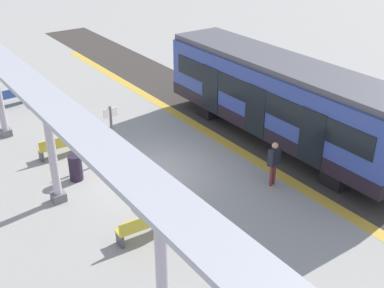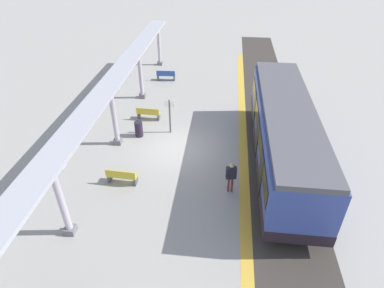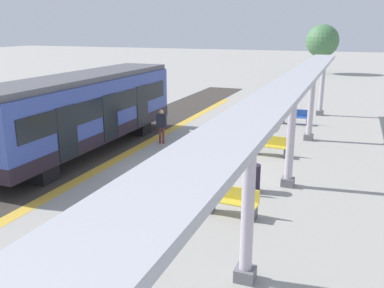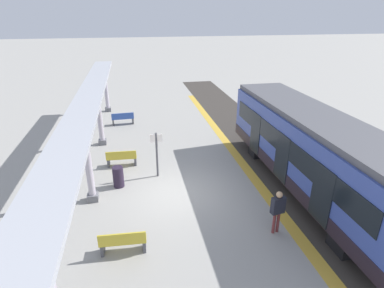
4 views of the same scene
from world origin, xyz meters
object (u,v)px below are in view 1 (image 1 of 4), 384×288
object	(u,v)px
bench_near_end	(10,97)
bench_far_end	(141,227)
passenger_waiting_near_edge	(274,159)
bench_mid_platform	(58,147)
canopy_pillar_third	(52,152)
trash_bin	(76,168)
canopy_pillar_fourth	(162,269)
train_near_carriage	(280,100)
platform_info_sign	(112,128)

from	to	relation	value
bench_near_end	bench_far_end	size ratio (longest dim) A/B	1.00
passenger_waiting_near_edge	bench_mid_platform	bearing A→B (deg)	-49.59
bench_far_end	passenger_waiting_near_edge	distance (m)	5.32
canopy_pillar_third	trash_bin	xyz separation A→B (m)	(-1.04, -0.94, -1.36)
passenger_waiting_near_edge	canopy_pillar_fourth	bearing A→B (deg)	26.49
bench_far_end	passenger_waiting_near_edge	xyz separation A→B (m)	(-5.29, -0.02, 0.60)
train_near_carriage	bench_near_end	xyz separation A→B (m)	(7.94, -10.30, -1.38)
bench_mid_platform	platform_info_sign	distance (m)	2.36
bench_mid_platform	trash_bin	world-z (taller)	trash_bin
bench_near_end	passenger_waiting_near_edge	distance (m)	13.85
bench_far_end	trash_bin	bearing A→B (deg)	-86.99
canopy_pillar_fourth	bench_near_end	bearing A→B (deg)	-94.20
canopy_pillar_third	bench_mid_platform	xyz separation A→B (m)	(-1.16, -2.97, -1.39)
train_near_carriage	bench_far_end	distance (m)	8.34
canopy_pillar_fourth	passenger_waiting_near_edge	size ratio (longest dim) A/B	2.16
train_near_carriage	canopy_pillar_fourth	world-z (taller)	canopy_pillar_fourth
canopy_pillar_third	trash_bin	distance (m)	1.95
bench_near_end	platform_info_sign	world-z (taller)	platform_info_sign
bench_near_end	bench_mid_platform	size ratio (longest dim) A/B	1.00
bench_near_end	bench_far_end	xyz separation A→B (m)	(-0.09, 12.76, 0.00)
canopy_pillar_fourth	platform_info_sign	world-z (taller)	canopy_pillar_fourth
canopy_pillar_third	passenger_waiting_near_edge	xyz separation A→B (m)	(-6.56, 3.37, -0.79)
bench_mid_platform	bench_far_end	distance (m)	6.36
canopy_pillar_third	bench_far_end	xyz separation A→B (m)	(-1.27, 3.39, -1.39)
canopy_pillar_third	trash_bin	size ratio (longest dim) A/B	3.78
canopy_pillar_fourth	bench_far_end	distance (m)	3.75
bench_mid_platform	platform_info_sign	world-z (taller)	platform_info_sign
canopy_pillar_fourth	trash_bin	xyz separation A→B (m)	(-1.04, -7.58, -1.36)
canopy_pillar_third	canopy_pillar_fourth	size ratio (longest dim) A/B	1.00
platform_info_sign	bench_far_end	bearing A→B (deg)	72.38
passenger_waiting_near_edge	platform_info_sign	bearing A→B (deg)	-53.10
canopy_pillar_third	canopy_pillar_fourth	xyz separation A→B (m)	(0.00, 6.64, 0.00)
canopy_pillar_third	bench_far_end	distance (m)	3.88
bench_far_end	passenger_waiting_near_edge	size ratio (longest dim) A/B	0.91
bench_mid_platform	bench_far_end	world-z (taller)	same
canopy_pillar_third	train_near_carriage	bearing A→B (deg)	174.19
canopy_pillar_third	passenger_waiting_near_edge	size ratio (longest dim) A/B	2.16
canopy_pillar_fourth	trash_bin	size ratio (longest dim) A/B	3.78
canopy_pillar_fourth	canopy_pillar_third	bearing A→B (deg)	-90.00
bench_near_end	bench_mid_platform	bearing A→B (deg)	89.84
train_near_carriage	passenger_waiting_near_edge	bearing A→B (deg)	43.70
bench_mid_platform	passenger_waiting_near_edge	xyz separation A→B (m)	(-5.40, 6.34, 0.60)
trash_bin	canopy_pillar_third	bearing A→B (deg)	42.27
canopy_pillar_third	canopy_pillar_fourth	world-z (taller)	same
trash_bin	bench_mid_platform	bearing A→B (deg)	-93.40
train_near_carriage	bench_mid_platform	xyz separation A→B (m)	(7.96, -3.89, -1.38)
train_near_carriage	platform_info_sign	xyz separation A→B (m)	(6.27, -2.50, -0.50)
bench_near_end	trash_bin	size ratio (longest dim) A/B	1.59
bench_near_end	platform_info_sign	bearing A→B (deg)	102.06
train_near_carriage	passenger_waiting_near_edge	world-z (taller)	train_near_carriage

